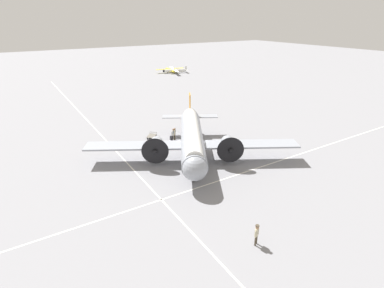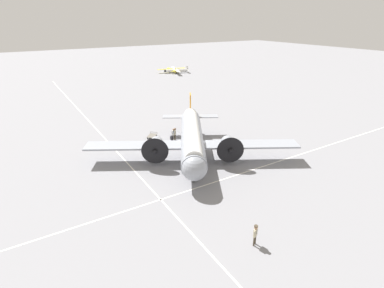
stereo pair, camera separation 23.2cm
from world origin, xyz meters
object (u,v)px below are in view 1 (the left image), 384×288
(crew_foreground, at_px, (257,233))
(suitcase_upright_spare, at_px, (171,138))
(passenger_boarding, at_px, (173,133))
(baggage_cart, at_px, (152,136))
(suitcase_near_door, at_px, (171,138))
(light_aircraft_taxiing, at_px, (175,70))
(light_aircraft_distant, at_px, (170,70))
(ramp_agent, at_px, (175,133))
(airliner_main, at_px, (192,139))

(crew_foreground, distance_m, suitcase_upright_spare, 22.46)
(passenger_boarding, xyz_separation_m, baggage_cart, (-2.44, -2.21, -0.76))
(passenger_boarding, distance_m, suitcase_upright_spare, 0.78)
(suitcase_near_door, bearing_deg, suitcase_upright_spare, 67.25)
(crew_foreground, distance_m, passenger_boarding, 22.36)
(crew_foreground, distance_m, suitcase_near_door, 22.48)
(suitcase_near_door, height_order, light_aircraft_taxiing, light_aircraft_taxiing)
(suitcase_upright_spare, height_order, light_aircraft_distant, light_aircraft_distant)
(suitcase_near_door, bearing_deg, crew_foreground, -11.39)
(ramp_agent, xyz_separation_m, baggage_cart, (-2.56, -2.39, -0.83))
(airliner_main, relative_size, suitcase_near_door, 44.62)
(baggage_cart, bearing_deg, crew_foreground, 36.28)
(airliner_main, height_order, ramp_agent, airliner_main)
(passenger_boarding, relative_size, light_aircraft_taxiing, 0.17)
(light_aircraft_taxiing, bearing_deg, airliner_main, 79.89)
(passenger_boarding, height_order, light_aircraft_taxiing, light_aircraft_taxiing)
(ramp_agent, bearing_deg, light_aircraft_distant, -171.52)
(airliner_main, height_order, light_aircraft_taxiing, airliner_main)
(airliner_main, height_order, suitcase_near_door, airliner_main)
(light_aircraft_distant, bearing_deg, suitcase_near_door, 157.81)
(suitcase_near_door, relative_size, suitcase_upright_spare, 0.78)
(passenger_boarding, bearing_deg, suitcase_near_door, -23.81)
(baggage_cart, bearing_deg, ramp_agent, 85.35)
(suitcase_upright_spare, bearing_deg, ramp_agent, 58.77)
(ramp_agent, distance_m, light_aircraft_taxiing, 55.17)
(light_aircraft_distant, bearing_deg, baggage_cart, 154.97)
(airliner_main, height_order, suitcase_upright_spare, airliner_main)
(suitcase_near_door, bearing_deg, baggage_cart, -139.98)
(passenger_boarding, bearing_deg, light_aircraft_distant, -112.24)
(baggage_cart, distance_m, light_aircraft_taxiing, 54.18)
(crew_foreground, distance_m, light_aircraft_taxiing, 76.85)
(suitcase_upright_spare, distance_m, light_aircraft_distant, 56.56)
(ramp_agent, relative_size, light_aircraft_distant, 0.19)
(airliner_main, bearing_deg, suitcase_near_door, -155.41)
(crew_foreground, height_order, passenger_boarding, crew_foreground)
(airliner_main, xyz_separation_m, suitcase_near_door, (-6.63, 0.59, -2.34))
(airliner_main, distance_m, ramp_agent, 6.61)
(ramp_agent, distance_m, suitcase_near_door, 1.03)
(passenger_boarding, bearing_deg, light_aircraft_taxiing, -113.64)
(baggage_cart, xyz_separation_m, light_aircraft_taxiing, (-45.85, 28.86, 0.55))
(airliner_main, distance_m, baggage_cart, 9.29)
(airliner_main, xyz_separation_m, crew_foreground, (15.39, -3.84, -1.46))
(airliner_main, bearing_deg, crew_foreground, 15.65)
(passenger_boarding, distance_m, light_aircraft_taxiing, 55.16)
(ramp_agent, xyz_separation_m, light_aircraft_taxiing, (-48.41, 26.46, -0.27))
(suitcase_near_door, relative_size, light_aircraft_distant, 0.06)
(passenger_boarding, bearing_deg, crew_foreground, 83.01)
(airliner_main, distance_m, light_aircraft_distant, 62.79)
(ramp_agent, bearing_deg, suitcase_near_door, -84.54)
(airliner_main, distance_m, light_aircraft_taxiing, 61.32)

